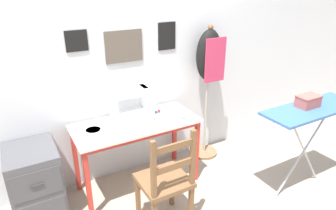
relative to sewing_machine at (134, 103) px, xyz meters
The scene contains 13 objects.
ground_plane 0.94m from the sewing_machine, 96.38° to the right, with size 14.00×14.00×0.00m, color tan.
wall_back 0.47m from the sewing_machine, 101.84° to the left, with size 10.00×0.07×2.55m.
sewing_table 0.27m from the sewing_machine, 107.48° to the right, with size 1.19×0.52×0.71m.
sewing_machine is the anchor object (origin of this frame).
fabric_bowl 0.51m from the sewing_machine, 159.72° to the right, with size 0.16×0.16×0.05m.
scissors 0.52m from the sewing_machine, 32.49° to the right, with size 0.13×0.04×0.01m.
thread_spool_near_machine 0.25m from the sewing_machine, ahead, with size 0.03×0.03×0.04m.
thread_spool_mid_table 0.28m from the sewing_machine, ahead, with size 0.03×0.03×0.04m.
wooden_chair 0.85m from the sewing_machine, 94.96° to the right, with size 0.40×0.38×0.94m.
filing_cabinet 1.12m from the sewing_machine, behind, with size 0.41×0.51×0.66m.
dress_form 0.93m from the sewing_machine, ahead, with size 0.32×0.32×1.54m.
ironing_board 1.66m from the sewing_machine, 35.37° to the right, with size 1.02×0.35×0.89m.
storage_box 1.61m from the sewing_machine, 34.94° to the right, with size 0.22×0.14×0.11m.
Camera 1 is at (-0.98, -2.10, 1.98)m, focal length 32.00 mm.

